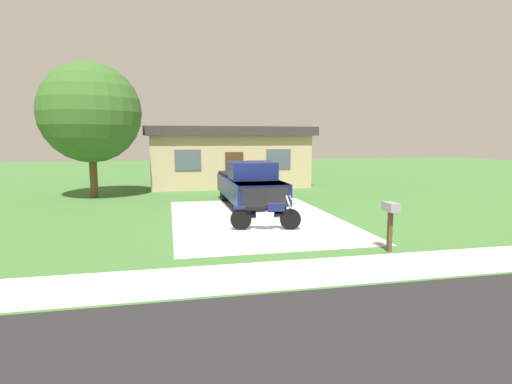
# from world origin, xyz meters

# --- Properties ---
(ground_plane) EXTENTS (80.00, 80.00, 0.00)m
(ground_plane) POSITION_xyz_m (0.00, 0.00, 0.00)
(ground_plane) COLOR #417335
(driveway_pad) EXTENTS (5.86, 8.90, 0.01)m
(driveway_pad) POSITION_xyz_m (0.00, 0.00, 0.00)
(driveway_pad) COLOR #BABABA
(driveway_pad) RESTS_ON ground
(sidewalk_strip) EXTENTS (36.00, 1.80, 0.01)m
(sidewalk_strip) POSITION_xyz_m (0.00, -6.00, 0.00)
(sidewalk_strip) COLOR beige
(sidewalk_strip) RESTS_ON ground
(motorcycle) EXTENTS (2.19, 0.79, 1.09)m
(motorcycle) POSITION_xyz_m (-0.05, -1.83, 0.47)
(motorcycle) COLOR black
(motorcycle) RESTS_ON ground
(pickup_truck) EXTENTS (2.04, 5.64, 1.90)m
(pickup_truck) POSITION_xyz_m (0.31, 2.69, 0.95)
(pickup_truck) COLOR black
(pickup_truck) RESTS_ON ground
(mailbox) EXTENTS (0.26, 0.48, 1.26)m
(mailbox) POSITION_xyz_m (2.41, -4.91, 0.98)
(mailbox) COLOR #4C3823
(mailbox) RESTS_ON ground
(shade_tree) EXTENTS (4.74, 4.74, 6.43)m
(shade_tree) POSITION_xyz_m (-6.56, 6.84, 4.05)
(shade_tree) COLOR brown
(shade_tree) RESTS_ON ground
(neighbor_house) EXTENTS (9.60, 5.60, 3.50)m
(neighbor_house) POSITION_xyz_m (0.55, 10.66, 1.79)
(neighbor_house) COLOR tan
(neighbor_house) RESTS_ON ground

